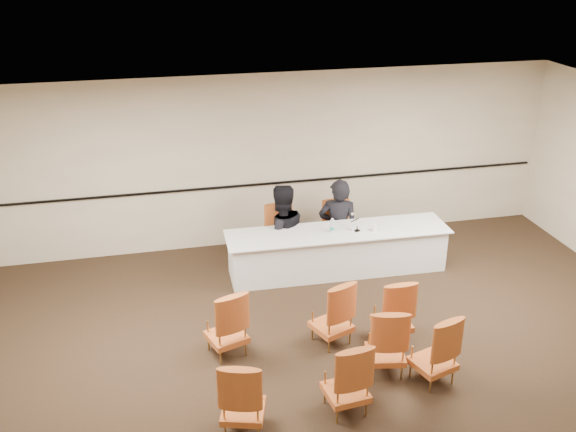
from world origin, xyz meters
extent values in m
plane|color=black|center=(0.00, 0.00, 0.00)|extent=(10.00, 10.00, 0.00)
plane|color=silver|center=(0.00, 0.00, 3.00)|extent=(10.00, 10.00, 0.00)
cube|color=#C1B197|center=(0.00, 4.00, 1.50)|extent=(10.00, 0.04, 3.00)
cube|color=black|center=(0.00, 3.96, 1.10)|extent=(9.80, 0.04, 0.03)
imported|color=black|center=(0.94, 3.15, 0.46)|extent=(0.79, 0.65, 1.86)
imported|color=black|center=(-0.04, 3.17, 0.41)|extent=(1.02, 0.85, 1.89)
cube|color=white|center=(1.09, 2.53, 0.72)|extent=(0.34, 0.27, 0.00)
cylinder|color=white|center=(1.01, 2.56, 0.77)|extent=(0.08, 0.08, 0.10)
cylinder|color=white|center=(1.33, 2.47, 0.78)|extent=(0.09, 0.09, 0.12)
camera|label=1|loc=(-2.08, -6.22, 5.03)|focal=40.00mm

